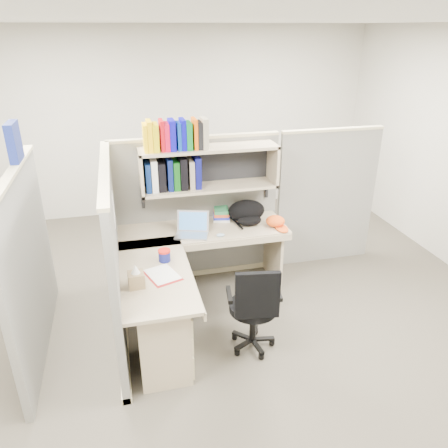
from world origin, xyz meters
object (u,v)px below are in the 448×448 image
object	(u,v)px
laptop	(191,225)
backpack	(248,213)
snack_canister	(164,255)
task_chair	(254,321)
desk	(177,303)

from	to	relation	value
laptop	backpack	size ratio (longest dim) A/B	0.81
backpack	laptop	bearing A→B (deg)	-154.65
snack_canister	task_chair	distance (m)	0.98
laptop	snack_canister	world-z (taller)	laptop
snack_canister	desk	bearing A→B (deg)	-77.12
laptop	task_chair	size ratio (longest dim) A/B	0.37
backpack	task_chair	xyz separation A→B (m)	(-0.27, -1.13, -0.53)
desk	task_chair	size ratio (longest dim) A/B	1.97
backpack	snack_canister	bearing A→B (deg)	-137.00
desk	laptop	xyz separation A→B (m)	(0.26, 0.72, 0.41)
backpack	snack_canister	xyz separation A→B (m)	(-0.96, -0.63, -0.06)
desk	task_chair	distance (m)	0.68
laptop	backpack	xyz separation A→B (m)	(0.64, 0.18, 0.00)
laptop	backpack	bearing A→B (deg)	33.33
laptop	snack_canister	bearing A→B (deg)	-107.88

